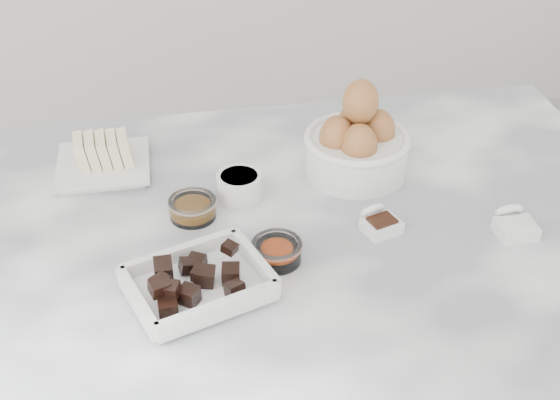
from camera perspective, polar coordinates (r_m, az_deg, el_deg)
The scene contains 9 objects.
marble_slab at distance 1.17m, azimuth -0.71°, elevation -3.34°, with size 1.20×0.80×0.04m, color white.
chocolate_dish at distance 1.05m, azimuth -6.00°, elevation -5.90°, with size 0.22×0.19×0.05m.
butter_plate at distance 1.32m, azimuth -13.00°, elevation 3.01°, with size 0.15×0.15×0.06m.
sugar_ramekin at distance 1.22m, azimuth -2.99°, elevation 1.05°, with size 0.07×0.07×0.04m.
egg_bowl at distance 1.28m, azimuth 5.65°, elevation 4.13°, with size 0.17×0.17×0.17m.
honey_bowl at distance 1.19m, azimuth -6.41°, elevation -0.56°, with size 0.07×0.07×0.03m.
zest_bowl at distance 1.10m, azimuth -0.23°, elevation -3.72°, with size 0.07×0.07×0.03m.
vanilla_spoon at distance 1.17m, azimuth 7.26°, elevation -1.60°, with size 0.06×0.07×0.04m.
salt_spoon at distance 1.20m, azimuth 16.75°, elevation -1.71°, with size 0.06×0.07×0.04m.
Camera 1 is at (-0.15, -0.91, 1.64)m, focal length 50.00 mm.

